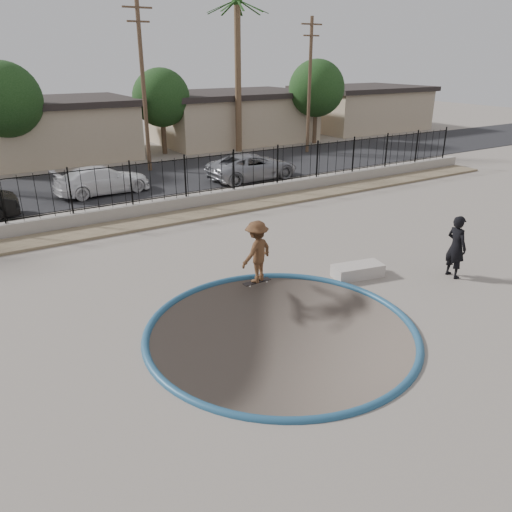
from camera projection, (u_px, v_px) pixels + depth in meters
The scene contains 22 objects.
ground at pixel (124, 231), 23.44m from camera, with size 120.00×120.00×2.20m, color slate.
bowl_pit at pixel (281, 331), 12.78m from camera, with size 6.84×6.84×1.80m, color #4C423A, non-canonical shape.
coping_ring at pixel (281, 331), 12.78m from camera, with size 7.04×7.04×0.20m, color navy.
rock_strip at pixel (143, 223), 20.80m from camera, with size 42.00×1.60×0.11m, color #8B7B5B.
retaining_wall at pixel (134, 211), 21.58m from camera, with size 42.00×0.45×0.60m, color gray.
fence at pixel (131, 184), 21.13m from camera, with size 40.00×0.04×1.80m.
street at pixel (93, 186), 26.97m from camera, with size 90.00×8.00×0.04m, color black.
house_center at pixel (52, 128), 33.73m from camera, with size 10.60×8.60×3.90m.
house_east at pixel (232, 116), 40.57m from camera, with size 12.60×8.60×3.90m.
house_east_far at pixel (361, 107), 47.40m from camera, with size 11.60×8.60×3.90m.
palm_right at pixel (238, 43), 34.04m from camera, with size 2.30×2.30×10.30m.
utility_pole_mid at pixel (143, 86), 28.65m from camera, with size 1.70×0.24×9.50m.
utility_pole_right at pixel (310, 84), 34.61m from camera, with size 1.70×0.24×9.00m.
street_tree_left at pixel (4, 100), 28.68m from camera, with size 4.32×4.32×6.36m.
street_tree_mid at pixel (161, 98), 34.48m from camera, with size 3.96×3.96×5.83m.
street_tree_right at pixel (316, 88), 38.63m from camera, with size 4.32×4.32×6.36m.
skater at pixel (257, 255), 15.07m from camera, with size 1.24×0.72×1.93m, color brown.
skateboard at pixel (257, 282), 15.40m from camera, with size 0.92×0.24×0.08m.
videographer at pixel (456, 247), 15.57m from camera, with size 0.73×0.48×2.01m, color black.
concrete_ledge at pixel (358, 271), 15.86m from camera, with size 1.60×0.70×0.40m, color #B2A79E.
car_c at pixel (103, 180), 25.14m from camera, with size 1.92×4.73×1.37m, color white.
car_d at pixel (253, 167), 28.00m from camera, with size 2.41×5.23×1.45m, color gray.
Camera 1 is at (-6.41, -10.13, 6.55)m, focal length 35.00 mm.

